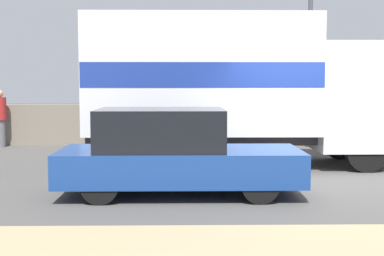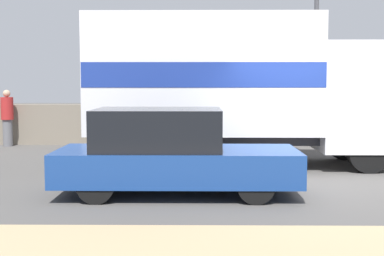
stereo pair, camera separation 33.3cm
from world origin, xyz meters
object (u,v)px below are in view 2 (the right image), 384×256
(box_truck, at_px, (235,83))
(street_lamp, at_px, (316,26))
(car_hatchback, at_px, (171,153))
(pedestrian, at_px, (7,117))

(box_truck, bearing_deg, street_lamp, 53.41)
(street_lamp, height_order, car_hatchback, street_lamp)
(street_lamp, relative_size, box_truck, 0.86)
(street_lamp, xyz_separation_m, box_truck, (-2.69, -3.62, -1.73))
(street_lamp, height_order, box_truck, street_lamp)
(box_truck, relative_size, pedestrian, 4.17)
(street_lamp, relative_size, pedestrian, 3.60)
(street_lamp, distance_m, box_truck, 4.83)
(car_hatchback, relative_size, pedestrian, 2.43)
(box_truck, height_order, car_hatchback, box_truck)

